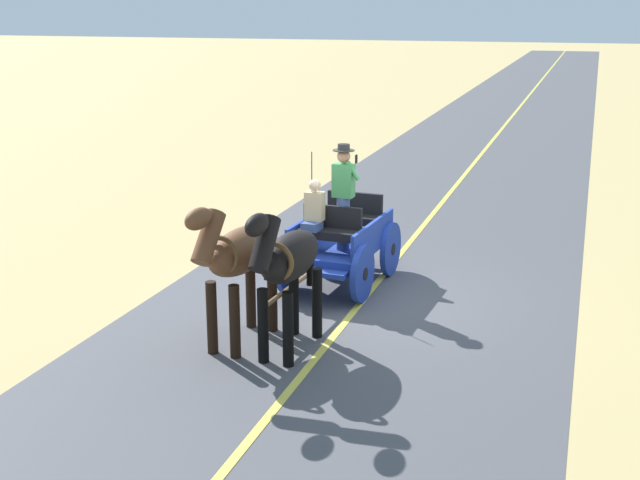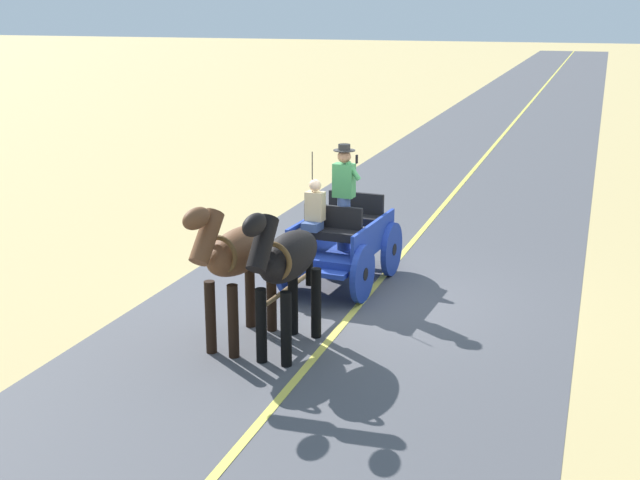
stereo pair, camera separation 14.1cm
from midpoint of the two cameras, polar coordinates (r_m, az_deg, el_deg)
ground_plane at (r=13.99m, az=3.38°, el=-3.94°), size 200.00×200.00×0.00m
road_surface at (r=13.99m, az=3.38°, el=-3.93°), size 6.77×160.00×0.01m
road_centre_stripe at (r=13.98m, az=3.38°, el=-3.91°), size 0.12×160.00×0.00m
horse_drawn_carriage at (r=14.39m, az=1.69°, el=0.05°), size 1.57×4.52×2.50m
horse_near_side at (r=11.43m, az=-1.98°, el=-1.47°), size 0.63×2.13×2.21m
horse_off_side at (r=11.75m, az=-5.34°, el=-1.04°), size 0.74×2.14×2.21m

